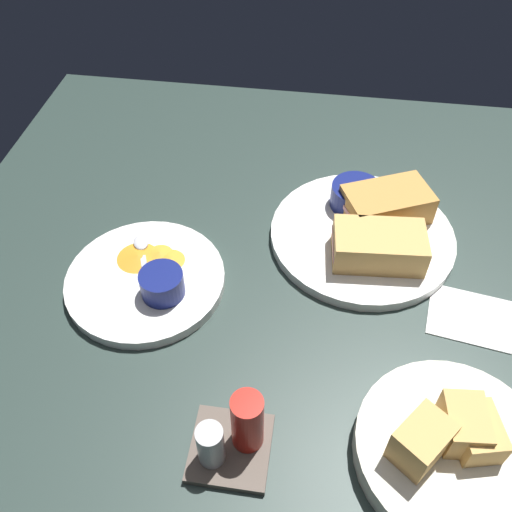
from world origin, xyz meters
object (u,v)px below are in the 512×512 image
(plate_sandwich_main, at_px, (362,236))
(spoon_by_dark_ramekin, at_px, (376,226))
(sandwich_half_far, at_px, (386,204))
(condiment_caddy, at_px, (234,436))
(ramekin_dark_sauce, at_px, (356,195))
(ramekin_light_gravy, at_px, (162,283))
(bread_basket_rear, at_px, (452,448))
(spoon_by_gravy_ramekin, at_px, (142,249))
(sandwich_half_near, at_px, (379,246))
(plate_chips_companion, at_px, (146,278))

(plate_sandwich_main, height_order, spoon_by_dark_ramekin, spoon_by_dark_ramekin)
(sandwich_half_far, bearing_deg, condiment_caddy, 66.84)
(sandwich_half_far, bearing_deg, ramekin_dark_sauce, -22.18)
(ramekin_light_gravy, bearing_deg, bread_basket_rear, 155.10)
(ramekin_dark_sauce, distance_m, spoon_by_gravy_ramekin, 0.34)
(spoon_by_gravy_ramekin, height_order, bread_basket_rear, bread_basket_rear)
(spoon_by_dark_ramekin, bearing_deg, sandwich_half_far, -112.59)
(sandwich_half_near, height_order, condiment_caddy, condiment_caddy)
(ramekin_light_gravy, bearing_deg, plate_chips_companion, -39.81)
(ramekin_light_gravy, distance_m, spoon_by_gravy_ramekin, 0.09)
(spoon_by_dark_ramekin, distance_m, plate_chips_companion, 0.36)
(sandwich_half_near, relative_size, spoon_by_gravy_ramekin, 1.42)
(spoon_by_gravy_ramekin, bearing_deg, ramekin_dark_sauce, -154.56)
(bread_basket_rear, height_order, condiment_caddy, condiment_caddy)
(plate_sandwich_main, relative_size, condiment_caddy, 2.96)
(sandwich_half_near, xyz_separation_m, sandwich_half_far, (-0.01, -0.09, 0.00))
(plate_sandwich_main, bearing_deg, ramekin_dark_sauce, -76.65)
(sandwich_half_near, distance_m, bread_basket_rear, 0.29)
(spoon_by_dark_ramekin, bearing_deg, ramekin_light_gravy, 30.48)
(sandwich_half_far, bearing_deg, bread_basket_rear, 100.34)
(ramekin_dark_sauce, distance_m, ramekin_light_gravy, 0.34)
(spoon_by_gravy_ramekin, bearing_deg, plate_chips_companion, 112.11)
(spoon_by_gravy_ramekin, relative_size, bread_basket_rear, 0.45)
(spoon_by_gravy_ramekin, distance_m, condiment_caddy, 0.33)
(plate_chips_companion, distance_m, bread_basket_rear, 0.45)
(ramekin_light_gravy, distance_m, bread_basket_rear, 0.41)
(plate_chips_companion, bearing_deg, condiment_caddy, 126.49)
(plate_sandwich_main, xyz_separation_m, condiment_caddy, (0.14, 0.36, 0.03))
(spoon_by_dark_ramekin, distance_m, ramekin_light_gravy, 0.34)
(ramekin_dark_sauce, distance_m, plate_chips_companion, 0.35)
(sandwich_half_far, height_order, plate_chips_companion, sandwich_half_far)
(plate_chips_companion, height_order, bread_basket_rear, bread_basket_rear)
(plate_sandwich_main, xyz_separation_m, sandwich_half_far, (-0.03, -0.04, 0.03))
(ramekin_dark_sauce, distance_m, spoon_by_dark_ramekin, 0.06)
(sandwich_half_near, distance_m, ramekin_dark_sauce, 0.12)
(plate_chips_companion, relative_size, ramekin_light_gravy, 3.75)
(plate_chips_companion, relative_size, spoon_by_gravy_ramekin, 2.34)
(plate_sandwich_main, height_order, condiment_caddy, condiment_caddy)
(sandwich_half_far, relative_size, spoon_by_gravy_ramekin, 1.55)
(sandwich_half_near, relative_size, ramekin_light_gravy, 2.27)
(ramekin_dark_sauce, xyz_separation_m, spoon_by_dark_ramekin, (-0.04, 0.05, -0.02))
(spoon_by_dark_ramekin, xyz_separation_m, condiment_caddy, (0.16, 0.37, 0.01))
(ramekin_dark_sauce, bearing_deg, spoon_by_dark_ramekin, 126.09)
(spoon_by_dark_ramekin, height_order, ramekin_light_gravy, ramekin_light_gravy)
(sandwich_half_far, height_order, condiment_caddy, condiment_caddy)
(ramekin_dark_sauce, relative_size, condiment_caddy, 0.83)
(sandwich_half_far, relative_size, bread_basket_rear, 0.69)
(bread_basket_rear, relative_size, condiment_caddy, 2.29)
(plate_chips_companion, distance_m, ramekin_light_gravy, 0.05)
(plate_sandwich_main, bearing_deg, condiment_caddy, 68.85)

